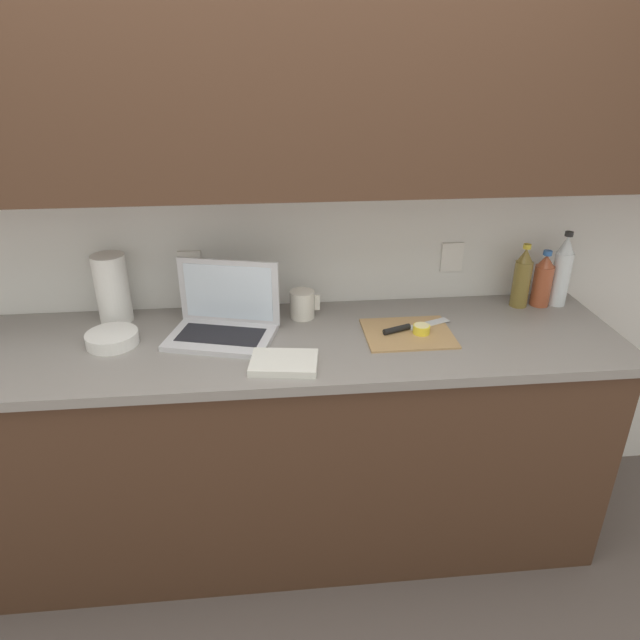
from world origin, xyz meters
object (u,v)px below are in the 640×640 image
object	(u,v)px
lemon_half_cut	(421,329)
bottle_green_soda	(522,278)
cutting_board	(408,333)
measuring_cup	(302,304)
knife	(405,328)
bowl_white	(112,338)
paper_towel_roll	(112,288)
bottle_oil_tall	(543,281)
laptop	(224,319)
bottle_water_clear	(562,272)

from	to	relation	value
lemon_half_cut	bottle_green_soda	distance (m)	0.52
cutting_board	measuring_cup	world-z (taller)	measuring_cup
knife	bowl_white	world-z (taller)	bowl_white
measuring_cup	bottle_green_soda	bearing A→B (deg)	1.57
cutting_board	knife	world-z (taller)	knife
paper_towel_roll	cutting_board	bearing A→B (deg)	-11.67
measuring_cup	bottle_oil_tall	bearing A→B (deg)	1.42
lemon_half_cut	paper_towel_roll	distance (m)	1.16
lemon_half_cut	bottle_green_soda	world-z (taller)	bottle_green_soda
lemon_half_cut	bottle_oil_tall	xyz separation A→B (m)	(0.55, 0.22, 0.08)
laptop	measuring_cup	distance (m)	0.32
knife	bottle_green_soda	bearing A→B (deg)	-1.25
lemon_half_cut	measuring_cup	distance (m)	0.47
bottle_green_soda	bottle_oil_tall	world-z (taller)	bottle_green_soda
knife	paper_towel_roll	xyz separation A→B (m)	(-1.08, 0.21, 0.12)
bottle_oil_tall	cutting_board	bearing A→B (deg)	-160.89
cutting_board	measuring_cup	size ratio (longest dim) A/B	2.76
lemon_half_cut	laptop	bearing A→B (deg)	173.69
bowl_white	lemon_half_cut	bearing A→B (deg)	-1.91
laptop	bottle_oil_tall	xyz separation A→B (m)	(1.26, 0.14, 0.04)
bottle_green_soda	bowl_white	bearing A→B (deg)	-173.31
laptop	knife	distance (m)	0.66
lemon_half_cut	measuring_cup	size ratio (longest dim) A/B	0.53
lemon_half_cut	bottle_oil_tall	size ratio (longest dim) A/B	0.27
bottle_water_clear	bottle_green_soda	bearing A→B (deg)	180.00
knife	lemon_half_cut	bearing A→B (deg)	-52.29
paper_towel_roll	knife	bearing A→B (deg)	-10.88
laptop	lemon_half_cut	distance (m)	0.72
knife	measuring_cup	xyz separation A→B (m)	(-0.37, 0.17, 0.04)
bottle_oil_tall	measuring_cup	size ratio (longest dim) A/B	2.00
measuring_cup	paper_towel_roll	world-z (taller)	paper_towel_roll
knife	bottle_water_clear	xyz separation A→B (m)	(0.68, 0.19, 0.12)
cutting_board	bottle_green_soda	distance (m)	0.56
bottle_oil_tall	paper_towel_roll	size ratio (longest dim) A/B	0.88
laptop	cutting_board	distance (m)	0.67
laptop	lemon_half_cut	world-z (taller)	laptop
cutting_board	lemon_half_cut	size ratio (longest dim) A/B	5.16
laptop	knife	xyz separation A→B (m)	(0.66, -0.05, -0.05)
bottle_green_soda	measuring_cup	size ratio (longest dim) A/B	2.26
bottle_green_soda	bowl_white	distance (m)	1.58
bottle_green_soda	measuring_cup	world-z (taller)	bottle_green_soda
lemon_half_cut	bottle_oil_tall	world-z (taller)	bottle_oil_tall
cutting_board	paper_towel_roll	world-z (taller)	paper_towel_roll
measuring_cup	cutting_board	bearing A→B (deg)	-25.99
cutting_board	bottle_oil_tall	world-z (taller)	bottle_oil_tall
cutting_board	paper_towel_roll	xyz separation A→B (m)	(-1.09, 0.22, 0.13)
bottle_green_soda	bottle_oil_tall	bearing A→B (deg)	-0.00
bottle_water_clear	bottle_oil_tall	bearing A→B (deg)	180.00
bottle_green_soda	bottle_water_clear	world-z (taller)	bottle_water_clear
measuring_cup	knife	bearing A→B (deg)	-24.21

